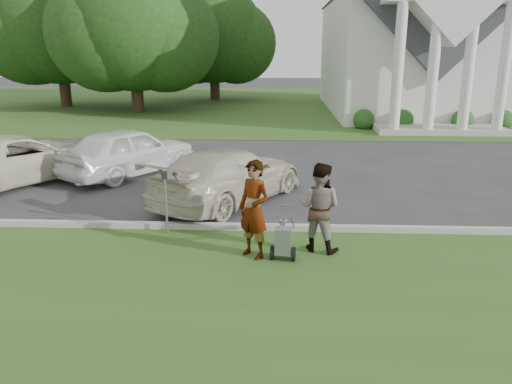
# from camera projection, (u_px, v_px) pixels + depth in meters

# --- Properties ---
(ground) EXTENTS (120.00, 120.00, 0.00)m
(ground) POSITION_uv_depth(u_px,v_px,m) (225.00, 239.00, 10.92)
(ground) COLOR #333335
(ground) RESTS_ON ground
(grass_strip) EXTENTS (80.00, 7.00, 0.01)m
(grass_strip) POSITION_uv_depth(u_px,v_px,m) (206.00, 307.00, 8.05)
(grass_strip) COLOR #365A1F
(grass_strip) RESTS_ON ground
(church_lawn) EXTENTS (80.00, 30.00, 0.01)m
(church_lawn) POSITION_uv_depth(u_px,v_px,m) (264.00, 104.00, 36.82)
(church_lawn) COLOR #365A1F
(church_lawn) RESTS_ON ground
(curb) EXTENTS (80.00, 0.18, 0.15)m
(curb) POSITION_uv_depth(u_px,v_px,m) (228.00, 227.00, 11.43)
(curb) COLOR #9E9E93
(curb) RESTS_ON ground
(church) EXTENTS (9.19, 19.00, 24.10)m
(church) POSITION_uv_depth(u_px,v_px,m) (407.00, 15.00, 31.04)
(church) COLOR white
(church) RESTS_ON ground
(tree_left) EXTENTS (10.63, 8.40, 9.71)m
(tree_left) POSITION_uv_depth(u_px,v_px,m) (133.00, 29.00, 30.95)
(tree_left) COLOR #332316
(tree_left) RESTS_ON ground
(tree_far) EXTENTS (11.64, 9.20, 10.73)m
(tree_far) POSITION_uv_depth(u_px,v_px,m) (58.00, 22.00, 33.93)
(tree_far) COLOR #332316
(tree_far) RESTS_ON ground
(tree_back) EXTENTS (9.61, 7.60, 8.89)m
(tree_back) POSITION_uv_depth(u_px,v_px,m) (214.00, 38.00, 38.55)
(tree_back) COLOR #332316
(tree_back) RESTS_ON ground
(striping_cart) EXTENTS (0.52, 1.00, 0.90)m
(striping_cart) POSITION_uv_depth(u_px,v_px,m) (283.00, 242.00, 9.73)
(striping_cart) COLOR black
(striping_cart) RESTS_ON ground
(person_left) EXTENTS (0.85, 0.81, 1.96)m
(person_left) POSITION_uv_depth(u_px,v_px,m) (254.00, 210.00, 9.72)
(person_left) COLOR #999999
(person_left) RESTS_ON ground
(person_right) EXTENTS (1.09, 0.99, 1.83)m
(person_right) POSITION_uv_depth(u_px,v_px,m) (319.00, 208.00, 10.06)
(person_right) COLOR #999999
(person_right) RESTS_ON ground
(parking_meter_near) EXTENTS (0.11, 0.10, 1.48)m
(parking_meter_near) POSITION_uv_depth(u_px,v_px,m) (166.00, 194.00, 10.98)
(parking_meter_near) COLOR gray
(parking_meter_near) RESTS_ON ground
(car_a) EXTENTS (4.86, 5.76, 1.47)m
(car_a) POSITION_uv_depth(u_px,v_px,m) (19.00, 159.00, 15.36)
(car_a) COLOR beige
(car_a) RESTS_ON ground
(car_b) EXTENTS (4.18, 4.91, 1.59)m
(car_b) POSITION_uv_depth(u_px,v_px,m) (129.00, 151.00, 16.18)
(car_b) COLOR white
(car_b) RESTS_ON ground
(car_c) EXTENTS (4.39, 5.36, 1.46)m
(car_c) POSITION_uv_depth(u_px,v_px,m) (229.00, 175.00, 13.39)
(car_c) COLOR beige
(car_c) RESTS_ON ground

